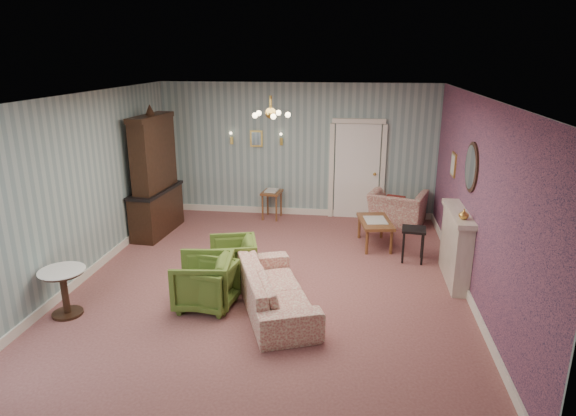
# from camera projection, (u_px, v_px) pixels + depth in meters

# --- Properties ---
(floor) EXTENTS (7.00, 7.00, 0.00)m
(floor) POSITION_uv_depth(u_px,v_px,m) (272.00, 280.00, 8.02)
(floor) COLOR #925A55
(floor) RESTS_ON ground
(ceiling) EXTENTS (7.00, 7.00, 0.00)m
(ceiling) POSITION_uv_depth(u_px,v_px,m) (270.00, 95.00, 7.16)
(ceiling) COLOR white
(ceiling) RESTS_ON ground
(wall_back) EXTENTS (6.00, 0.00, 6.00)m
(wall_back) POSITION_uv_depth(u_px,v_px,m) (297.00, 151.00, 10.91)
(wall_back) COLOR gray
(wall_back) RESTS_ON ground
(wall_front) EXTENTS (6.00, 0.00, 6.00)m
(wall_front) POSITION_uv_depth(u_px,v_px,m) (205.00, 302.00, 4.28)
(wall_front) COLOR gray
(wall_front) RESTS_ON ground
(wall_left) EXTENTS (0.00, 7.00, 7.00)m
(wall_left) POSITION_uv_depth(u_px,v_px,m) (85.00, 187.00, 7.97)
(wall_left) COLOR gray
(wall_left) RESTS_ON ground
(wall_right) EXTENTS (0.00, 7.00, 7.00)m
(wall_right) POSITION_uv_depth(u_px,v_px,m) (477.00, 200.00, 7.22)
(wall_right) COLOR gray
(wall_right) RESTS_ON ground
(wall_right_floral) EXTENTS (0.00, 7.00, 7.00)m
(wall_right_floral) POSITION_uv_depth(u_px,v_px,m) (476.00, 200.00, 7.22)
(wall_right_floral) COLOR #BA5D70
(wall_right_floral) RESTS_ON ground
(door) EXTENTS (1.12, 0.12, 2.16)m
(door) POSITION_uv_depth(u_px,v_px,m) (357.00, 169.00, 10.82)
(door) COLOR white
(door) RESTS_ON floor
(olive_chair_a) EXTENTS (0.82, 0.86, 0.81)m
(olive_chair_a) POSITION_uv_depth(u_px,v_px,m) (203.00, 279.00, 7.12)
(olive_chair_a) COLOR #4F6A25
(olive_chair_a) RESTS_ON floor
(olive_chair_b) EXTENTS (0.77, 0.81, 0.73)m
(olive_chair_b) POSITION_uv_depth(u_px,v_px,m) (208.00, 283.00, 7.09)
(olive_chair_b) COLOR #4F6A25
(olive_chair_b) RESTS_ON floor
(olive_chair_c) EXTENTS (0.85, 0.88, 0.75)m
(olive_chair_c) POSITION_uv_depth(u_px,v_px,m) (233.00, 257.00, 7.99)
(olive_chair_c) COLOR #4F6A25
(olive_chair_c) RESTS_ON floor
(sofa_chintz) EXTENTS (1.34, 2.20, 0.83)m
(sofa_chintz) POSITION_uv_depth(u_px,v_px,m) (275.00, 282.00, 7.02)
(sofa_chintz) COLOR #A54542
(sofa_chintz) RESTS_ON floor
(wingback_chair) EXTENTS (1.27, 1.02, 0.96)m
(wingback_chair) POSITION_uv_depth(u_px,v_px,m) (398.00, 202.00, 10.53)
(wingback_chair) COLOR #A54542
(wingback_chair) RESTS_ON floor
(dresser) EXTENTS (0.64, 1.54, 2.51)m
(dresser) POSITION_uv_depth(u_px,v_px,m) (154.00, 172.00, 9.80)
(dresser) COLOR black
(dresser) RESTS_ON floor
(fireplace) EXTENTS (0.30, 1.40, 1.16)m
(fireplace) POSITION_uv_depth(u_px,v_px,m) (456.00, 246.00, 7.87)
(fireplace) COLOR beige
(fireplace) RESTS_ON floor
(mantel_vase) EXTENTS (0.15, 0.15, 0.15)m
(mantel_vase) POSITION_uv_depth(u_px,v_px,m) (464.00, 214.00, 7.30)
(mantel_vase) COLOR gold
(mantel_vase) RESTS_ON fireplace
(oval_mirror) EXTENTS (0.04, 0.76, 0.84)m
(oval_mirror) POSITION_uv_depth(u_px,v_px,m) (471.00, 167.00, 7.48)
(oval_mirror) COLOR white
(oval_mirror) RESTS_ON wall_right
(framed_print) EXTENTS (0.04, 0.34, 0.42)m
(framed_print) POSITION_uv_depth(u_px,v_px,m) (454.00, 165.00, 8.83)
(framed_print) COLOR gold
(framed_print) RESTS_ON wall_right
(coffee_table) EXTENTS (0.70, 1.07, 0.51)m
(coffee_table) POSITION_uv_depth(u_px,v_px,m) (375.00, 233.00, 9.41)
(coffee_table) COLOR brown
(coffee_table) RESTS_ON floor
(side_table_black) EXTENTS (0.44, 0.44, 0.60)m
(side_table_black) POSITION_uv_depth(u_px,v_px,m) (413.00, 245.00, 8.69)
(side_table_black) COLOR black
(side_table_black) RESTS_ON floor
(pedestal_table) EXTENTS (0.80, 0.80, 0.68)m
(pedestal_table) POSITION_uv_depth(u_px,v_px,m) (65.00, 292.00, 6.88)
(pedestal_table) COLOR black
(pedestal_table) RESTS_ON floor
(nesting_table) EXTENTS (0.45, 0.55, 0.66)m
(nesting_table) POSITION_uv_depth(u_px,v_px,m) (272.00, 204.00, 10.97)
(nesting_table) COLOR brown
(nesting_table) RESTS_ON floor
(gilt_mirror_back) EXTENTS (0.28, 0.06, 0.36)m
(gilt_mirror_back) POSITION_uv_depth(u_px,v_px,m) (256.00, 139.00, 10.91)
(gilt_mirror_back) COLOR gold
(gilt_mirror_back) RESTS_ON wall_back
(sconce_left) EXTENTS (0.16, 0.12, 0.30)m
(sconce_left) POSITION_uv_depth(u_px,v_px,m) (231.00, 138.00, 10.96)
(sconce_left) COLOR gold
(sconce_left) RESTS_ON wall_back
(sconce_right) EXTENTS (0.16, 0.12, 0.30)m
(sconce_right) POSITION_uv_depth(u_px,v_px,m) (281.00, 139.00, 10.82)
(sconce_right) COLOR gold
(sconce_right) RESTS_ON wall_back
(chandelier) EXTENTS (0.56, 0.56, 0.36)m
(chandelier) POSITION_uv_depth(u_px,v_px,m) (271.00, 115.00, 7.24)
(chandelier) COLOR gold
(chandelier) RESTS_ON ceiling
(burgundy_cushion) EXTENTS (0.41, 0.28, 0.39)m
(burgundy_cushion) POSITION_uv_depth(u_px,v_px,m) (396.00, 204.00, 10.40)
(burgundy_cushion) COLOR maroon
(burgundy_cushion) RESTS_ON wingback_chair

